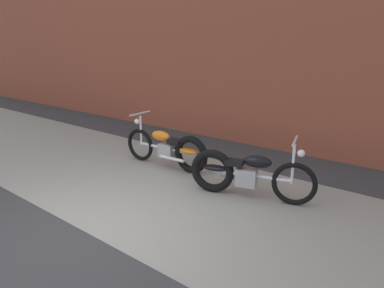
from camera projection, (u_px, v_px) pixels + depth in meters
The scene contains 5 objects.
ground_plane at pixel (89, 234), 4.49m from camera, with size 80.00×80.00×0.00m, color #38383A.
sidewalk_slab at pixel (177, 191), 5.81m from camera, with size 36.00×3.50×0.01m, color gray.
brick_building_wall at pixel (277, 32), 7.69m from camera, with size 36.00×0.50×5.23m, color brown.
motorcycle_orange at pixel (170, 148), 6.78m from camera, with size 2.01×0.58×1.03m.
motorcycle_black at pixel (242, 173), 5.49m from camera, with size 1.95×0.80×1.03m.
Camera 1 is at (3.53, -2.30, 2.37)m, focal length 32.49 mm.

